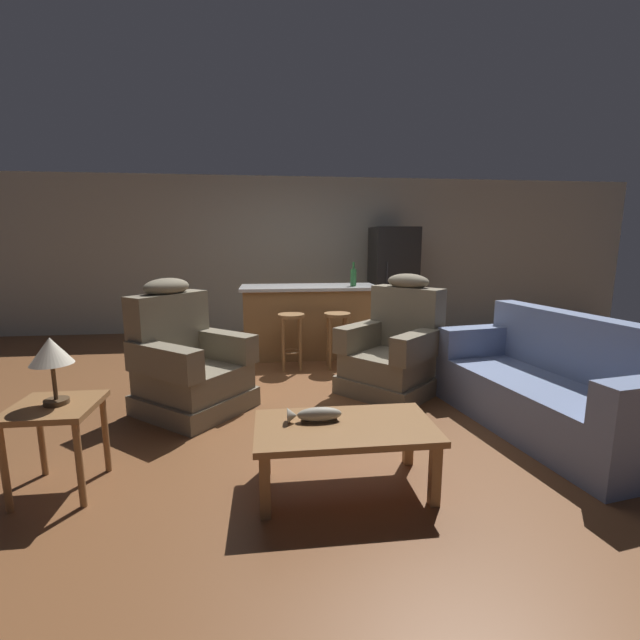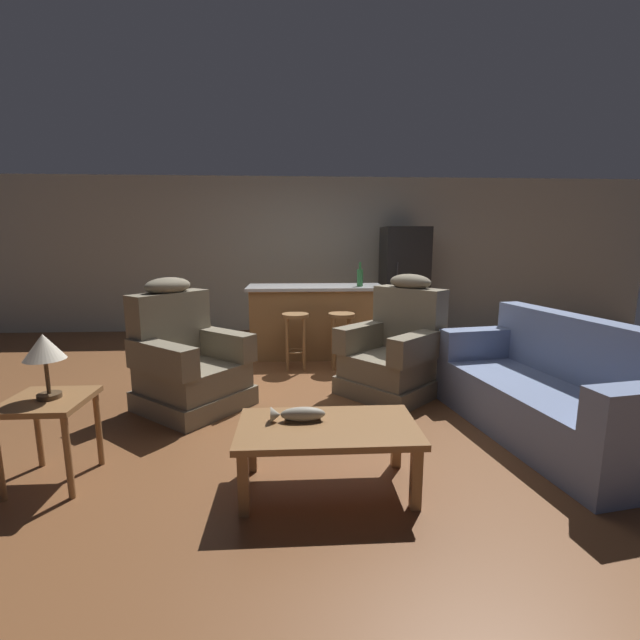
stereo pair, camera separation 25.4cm
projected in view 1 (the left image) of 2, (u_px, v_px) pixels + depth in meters
ground_plane at (321, 388)px, 4.53m from camera, size 12.00×12.00×0.00m
back_wall at (299, 255)px, 7.35m from camera, size 12.00×0.05×2.60m
coffee_table at (345, 433)px, 2.63m from camera, size 1.10×0.60×0.42m
fish_figurine at (314, 415)px, 2.66m from camera, size 0.34×0.10×0.10m
couch at (551, 389)px, 3.48m from camera, size 1.13×2.01×0.94m
recliner_near_lamp at (187, 364)px, 3.90m from camera, size 1.18×1.18×1.20m
recliner_near_island at (395, 351)px, 4.39m from camera, size 1.19×1.19×1.20m
end_table at (56, 420)px, 2.58m from camera, size 0.48×0.48×0.56m
table_lamp at (51, 354)px, 2.52m from camera, size 0.24×0.24×0.41m
kitchen_island at (309, 321)px, 5.76m from camera, size 1.80×0.70×0.95m
bar_stool_left at (291, 331)px, 5.11m from camera, size 0.32×0.32×0.68m
bar_stool_right at (337, 330)px, 5.18m from camera, size 0.32×0.32×0.68m
refrigerator at (393, 282)px, 7.04m from camera, size 0.70×0.69×1.76m
bottle_tall_green at (353, 277)px, 5.63m from camera, size 0.08×0.08×0.32m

